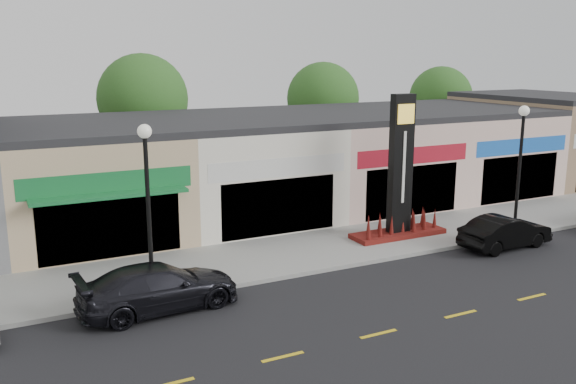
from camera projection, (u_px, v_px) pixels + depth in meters
name	position (u px, v px, depth m)	size (l,w,h in m)	color
ground	(400.00, 282.00, 21.06)	(120.00, 120.00, 0.00)	black
sidewalk	(336.00, 246.00, 24.84)	(52.00, 4.30, 0.15)	gray
curb	(366.00, 262.00, 22.87)	(52.00, 0.20, 0.15)	gray
shop_beige	(88.00, 178.00, 26.83)	(7.00, 10.85, 4.80)	tan
shop_cream	(235.00, 165.00, 29.90)	(7.00, 10.01, 4.80)	silver
shop_pink_w	(356.00, 155.00, 32.95)	(7.00, 10.01, 4.80)	beige
shop_pink_e	(456.00, 147.00, 36.01)	(7.00, 10.01, 4.80)	beige
shop_tan	(540.00, 136.00, 39.01)	(7.00, 10.01, 5.30)	#8B7550
tree_rear_west	(143.00, 99.00, 35.20)	(5.20, 5.20, 7.83)	#382619
tree_rear_mid	(323.00, 99.00, 40.51)	(4.80, 4.80, 7.29)	#382619
tree_rear_east	(441.00, 98.00, 44.93)	(4.60, 4.60, 6.94)	#382619
lamp_west_near	(148.00, 193.00, 18.99)	(0.44, 0.44, 5.47)	black
lamp_east_near	(520.00, 156.00, 25.97)	(0.44, 0.44, 5.47)	black
pylon_sign	(400.00, 187.00, 25.53)	(4.20, 1.30, 6.00)	#55110E
car_dark_sedan	(159.00, 287.00, 18.65)	(4.96, 2.02, 1.44)	black
car_black_conv	(505.00, 232.00, 24.71)	(4.05, 1.41, 1.33)	black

